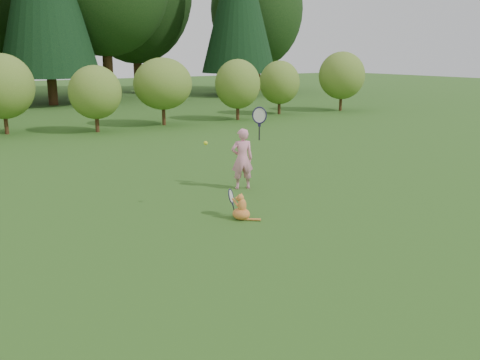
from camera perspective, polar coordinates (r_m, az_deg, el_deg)
ground at (r=8.60m, az=1.79°, el=-5.76°), size 100.00×100.00×0.00m
shrub_row at (r=20.25m, az=-19.87°, el=8.67°), size 28.00×3.00×2.80m
child at (r=11.24m, az=0.30°, el=2.43°), size 0.73×0.50×1.93m
cat at (r=9.27m, az=0.08°, el=-2.77°), size 0.44×0.68×0.63m
tennis_ball at (r=9.69m, az=-3.69°, el=3.95°), size 0.07×0.07×0.07m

